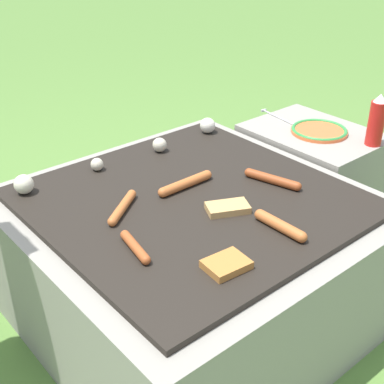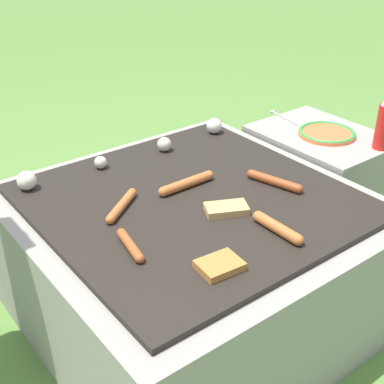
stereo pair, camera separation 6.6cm
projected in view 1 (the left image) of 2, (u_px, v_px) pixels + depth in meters
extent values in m
plane|color=#567F38|center=(192.00, 312.00, 1.79)|extent=(14.00, 14.00, 0.00)
cube|color=gray|center=(192.00, 261.00, 1.69)|extent=(0.98, 0.98, 0.42)
cube|color=black|center=(192.00, 201.00, 1.58)|extent=(0.86, 0.86, 0.02)
cube|color=gray|center=(309.00, 183.00, 2.13)|extent=(0.37, 0.49, 0.44)
cylinder|color=#B7602D|center=(186.00, 183.00, 1.63)|extent=(0.18, 0.03, 0.03)
sphere|color=#B7602D|center=(163.00, 192.00, 1.58)|extent=(0.03, 0.03, 0.03)
sphere|color=#B7602D|center=(207.00, 175.00, 1.68)|extent=(0.03, 0.03, 0.03)
cylinder|color=#A34C23|center=(135.00, 247.00, 1.34)|extent=(0.05, 0.13, 0.02)
sphere|color=#A34C23|center=(146.00, 260.00, 1.29)|extent=(0.02, 0.02, 0.02)
sphere|color=#A34C23|center=(125.00, 235.00, 1.39)|extent=(0.02, 0.02, 0.02)
cylinder|color=#B7602D|center=(280.00, 225.00, 1.42)|extent=(0.03, 0.15, 0.03)
sphere|color=#B7602D|center=(260.00, 215.00, 1.47)|extent=(0.03, 0.03, 0.03)
sphere|color=#B7602D|center=(302.00, 237.00, 1.37)|extent=(0.03, 0.03, 0.03)
cylinder|color=#B7602D|center=(122.00, 207.00, 1.51)|extent=(0.14, 0.11, 0.03)
sphere|color=#B7602D|center=(112.00, 222.00, 1.44)|extent=(0.03, 0.03, 0.03)
sphere|color=#B7602D|center=(132.00, 194.00, 1.57)|extent=(0.03, 0.03, 0.03)
cylinder|color=#93421E|center=(272.00, 179.00, 1.65)|extent=(0.07, 0.17, 0.03)
sphere|color=#93421E|center=(249.00, 173.00, 1.69)|extent=(0.03, 0.03, 0.03)
sphere|color=#93421E|center=(297.00, 186.00, 1.61)|extent=(0.03, 0.03, 0.03)
cube|color=#B27033|center=(226.00, 264.00, 1.28)|extent=(0.11, 0.09, 0.02)
cube|color=tan|center=(228.00, 208.00, 1.51)|extent=(0.14, 0.11, 0.02)
sphere|color=beige|center=(24.00, 184.00, 1.59)|extent=(0.06, 0.06, 0.06)
sphere|color=beige|center=(97.00, 164.00, 1.73)|extent=(0.04, 0.04, 0.04)
sphere|color=beige|center=(160.00, 145.00, 1.85)|extent=(0.05, 0.05, 0.05)
sphere|color=silver|center=(208.00, 125.00, 2.00)|extent=(0.06, 0.06, 0.06)
cylinder|color=orange|center=(319.00, 131.00, 2.01)|extent=(0.21, 0.21, 0.01)
torus|color=#338C3F|center=(319.00, 130.00, 2.01)|extent=(0.21, 0.21, 0.01)
cylinder|color=red|center=(376.00, 124.00, 1.88)|extent=(0.06, 0.06, 0.16)
cone|color=white|center=(381.00, 98.00, 1.83)|extent=(0.05, 0.05, 0.03)
cylinder|color=silver|center=(280.00, 118.00, 2.14)|extent=(0.04, 0.21, 0.01)
cube|color=silver|center=(264.00, 110.00, 2.21)|extent=(0.02, 0.01, 0.01)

